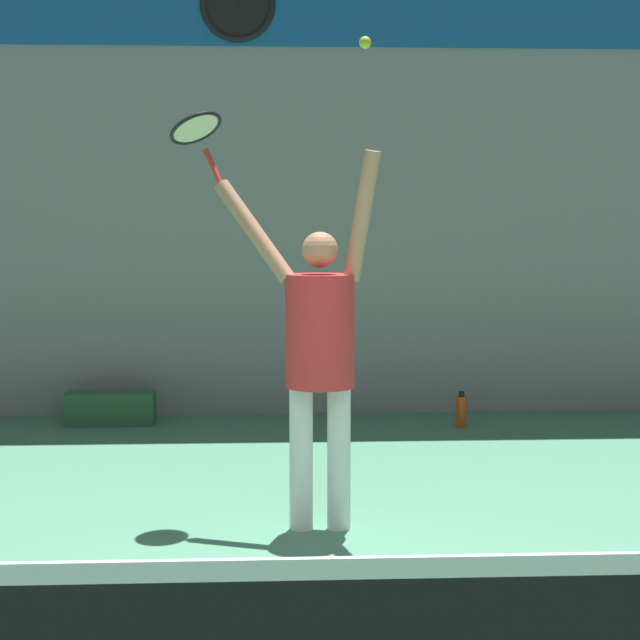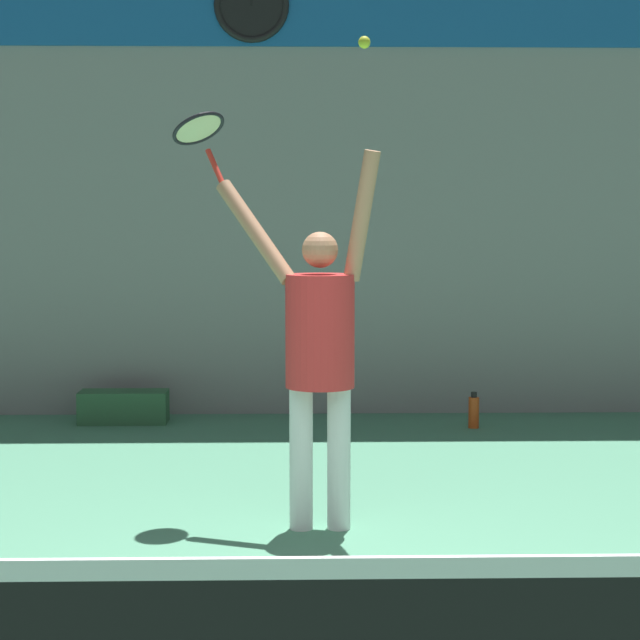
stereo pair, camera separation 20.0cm
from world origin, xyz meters
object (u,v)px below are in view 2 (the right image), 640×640
object	(u,v)px
tennis_player	(319,343)
water_bottle	(474,412)
tennis_ball	(364,42)
scoreboard_clock	(251,5)
equipment_bag	(124,407)
tennis_racket	(200,132)

from	to	relation	value
tennis_player	water_bottle	bearing A→B (deg)	66.08
tennis_player	tennis_ball	size ratio (longest dim) A/B	32.40
tennis_player	water_bottle	size ratio (longest dim) A/B	7.04
scoreboard_clock	equipment_bag	xyz separation A→B (m)	(-1.08, -0.38, -3.39)
tennis_ball	scoreboard_clock	bearing A→B (deg)	100.52
scoreboard_clock	tennis_player	xyz separation A→B (m)	(0.49, -3.72, -2.48)
scoreboard_clock	tennis_racket	bearing A→B (deg)	-93.35
tennis_player	equipment_bag	xyz separation A→B (m)	(-1.57, 3.34, -0.91)
tennis_racket	equipment_bag	distance (m)	3.69
tennis_player	water_bottle	world-z (taller)	tennis_player
scoreboard_clock	tennis_player	distance (m)	4.50
scoreboard_clock	tennis_ball	bearing A→B (deg)	-79.48
tennis_player	water_bottle	xyz separation A→B (m)	(1.34, 3.03, -0.91)
scoreboard_clock	water_bottle	xyz separation A→B (m)	(1.83, -0.69, -3.39)
water_bottle	equipment_bag	distance (m)	2.93
tennis_player	equipment_bag	size ratio (longest dim) A/B	2.85
water_bottle	tennis_ball	bearing A→B (deg)	-109.18
equipment_bag	water_bottle	bearing A→B (deg)	-6.08
scoreboard_clock	equipment_bag	bearing A→B (deg)	-160.68
tennis_ball	equipment_bag	bearing A→B (deg)	117.22
tennis_player	tennis_ball	xyz separation A→B (m)	(0.23, -0.16, 1.60)
tennis_player	equipment_bag	world-z (taller)	tennis_player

